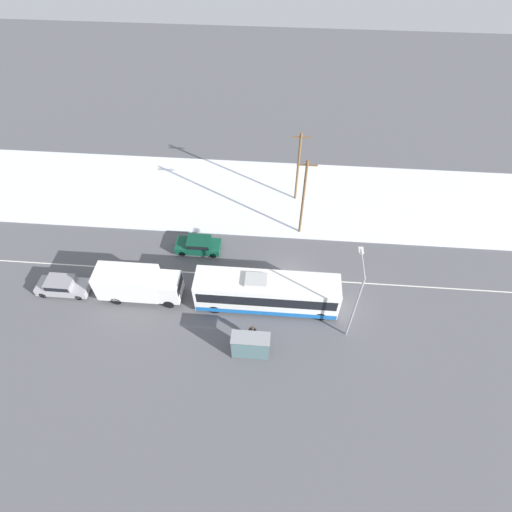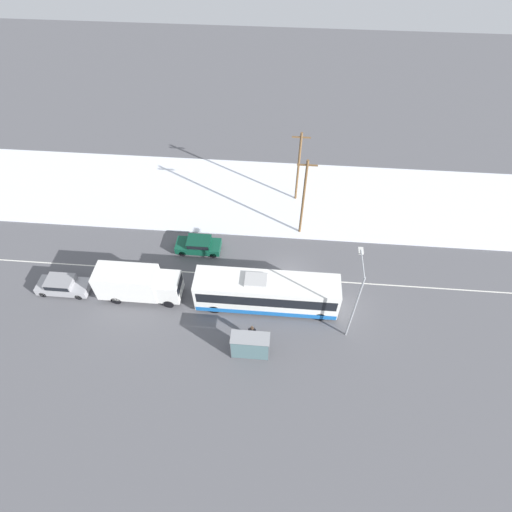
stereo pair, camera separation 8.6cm
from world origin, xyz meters
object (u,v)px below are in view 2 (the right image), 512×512
object	(u,v)px
sedan_car	(199,245)
streetlamp	(356,294)
utility_pole_roadside	(304,198)
box_truck	(137,283)
utility_pole_snowlot	(298,167)
pedestrian_at_stop	(252,331)
bus_shelter	(250,345)
parked_car_near_truck	(62,285)
city_bus	(267,293)

from	to	relation	value
sedan_car	streetlamp	bearing A→B (deg)	150.76
sedan_car	streetlamp	distance (m)	16.04
utility_pole_roadside	box_truck	bearing A→B (deg)	-147.32
utility_pole_snowlot	box_truck	bearing A→B (deg)	-133.82
pedestrian_at_stop	utility_pole_roadside	xyz separation A→B (m)	(3.70, 12.34, 3.49)
bus_shelter	streetlamp	distance (m)	8.83
pedestrian_at_stop	streetlamp	bearing A→B (deg)	11.33
parked_car_near_truck	utility_pole_roadside	world-z (taller)	utility_pole_roadside
bus_shelter	sedan_car	bearing A→B (deg)	118.96
utility_pole_roadside	bus_shelter	bearing A→B (deg)	-104.98
sedan_car	pedestrian_at_stop	xyz separation A→B (m)	(5.94, -9.10, 0.26)
pedestrian_at_stop	bus_shelter	distance (m)	1.71
pedestrian_at_stop	bus_shelter	world-z (taller)	bus_shelter
utility_pole_roadside	utility_pole_snowlot	xyz separation A→B (m)	(-0.51, 5.02, -0.26)
city_bus	streetlamp	size ratio (longest dim) A/B	1.56
pedestrian_at_stop	sedan_car	bearing A→B (deg)	123.14
city_bus	bus_shelter	bearing A→B (deg)	-100.87
pedestrian_at_stop	utility_pole_roadside	distance (m)	13.35
parked_car_near_truck	bus_shelter	distance (m)	17.72
box_truck	bus_shelter	xyz separation A→B (m)	(10.13, -5.04, -0.03)
utility_pole_snowlot	streetlamp	bearing A→B (deg)	-74.44
utility_pole_roadside	parked_car_near_truck	bearing A→B (deg)	-156.60
streetlamp	utility_pole_snowlot	distance (m)	16.45
box_truck	streetlamp	distance (m)	18.13
box_truck	utility_pole_snowlot	bearing A→B (deg)	46.18
box_truck	utility_pole_roadside	xyz separation A→B (m)	(13.85, 8.89, 2.83)
box_truck	streetlamp	xyz separation A→B (m)	(17.75, -1.93, 3.15)
city_bus	utility_pole_roadside	world-z (taller)	utility_pole_roadside
bus_shelter	utility_pole_roadside	distance (m)	14.70
utility_pole_roadside	utility_pole_snowlot	world-z (taller)	utility_pole_roadside
parked_car_near_truck	streetlamp	size ratio (longest dim) A/B	0.59
box_truck	utility_pole_roadside	size ratio (longest dim) A/B	0.82
city_bus	utility_pole_snowlot	distance (m)	14.42
city_bus	parked_car_near_truck	world-z (taller)	city_bus
parked_car_near_truck	bus_shelter	world-z (taller)	bus_shelter
box_truck	parked_car_near_truck	xyz separation A→B (m)	(-6.85, -0.07, -0.88)
streetlamp	utility_pole_snowlot	world-z (taller)	utility_pole_snowlot
streetlamp	bus_shelter	bearing A→B (deg)	-157.80
bus_shelter	city_bus	bearing A→B (deg)	79.13
box_truck	pedestrian_at_stop	xyz separation A→B (m)	(10.15, -3.45, -0.66)
city_bus	pedestrian_at_stop	xyz separation A→B (m)	(-0.92, -3.35, -0.67)
utility_pole_snowlot	pedestrian_at_stop	bearing A→B (deg)	-100.41
pedestrian_at_stop	utility_pole_snowlot	world-z (taller)	utility_pole_snowlot
city_bus	bus_shelter	size ratio (longest dim) A/B	4.02
bus_shelter	streetlamp	xyz separation A→B (m)	(7.62, 3.11, 3.19)
streetlamp	sedan_car	bearing A→B (deg)	150.76
parked_car_near_truck	streetlamp	distance (m)	25.00
sedan_car	pedestrian_at_stop	world-z (taller)	pedestrian_at_stop
box_truck	parked_car_near_truck	size ratio (longest dim) A/B	1.58
city_bus	box_truck	size ratio (longest dim) A/B	1.67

